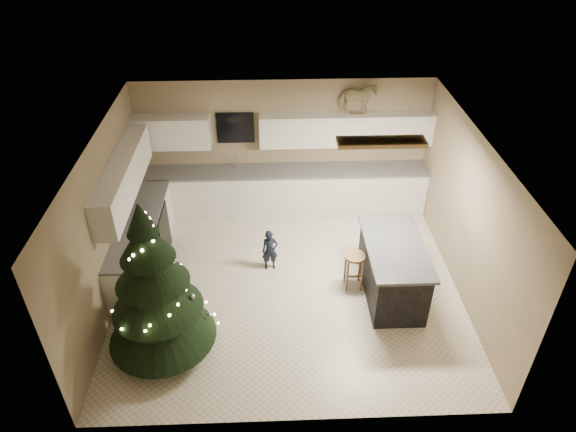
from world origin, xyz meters
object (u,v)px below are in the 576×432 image
at_px(bar_stool, 354,263).
at_px(christmas_tree, 156,295).
at_px(island, 392,269).
at_px(rocking_horse, 358,98).
at_px(toddler, 270,250).

xyz_separation_m(bar_stool, christmas_tree, (-2.88, -1.18, 0.54)).
height_order(bar_stool, christmas_tree, christmas_tree).
xyz_separation_m(island, christmas_tree, (-3.46, -1.01, 0.54)).
distance_m(island, bar_stool, 0.60).
bearing_deg(rocking_horse, island, -171.55).
height_order(island, christmas_tree, christmas_tree).
bearing_deg(island, christmas_tree, -163.71).
relative_size(bar_stool, rocking_horse, 0.97).
bearing_deg(rocking_horse, christmas_tree, 140.02).
bearing_deg(island, toddler, 160.56).
relative_size(toddler, rocking_horse, 1.14).
xyz_separation_m(island, bar_stool, (-0.58, 0.17, 0.00)).
bearing_deg(toddler, bar_stool, -28.29).
height_order(toddler, rocking_horse, rocking_horse).
distance_m(island, toddler, 2.05).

